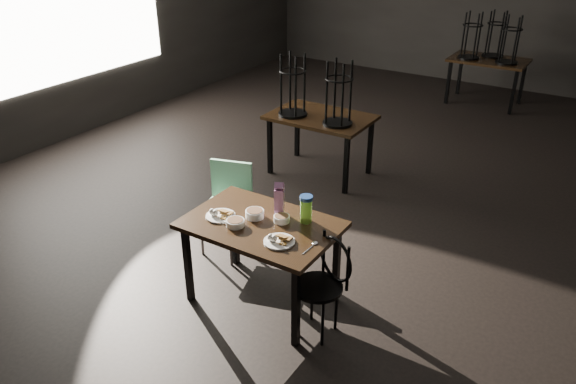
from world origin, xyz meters
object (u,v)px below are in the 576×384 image
Objects in this scene: juice_carton at (279,200)px; school_chair at (228,200)px; main_table at (261,231)px; bentwood_chair at (325,279)px; water_bottle at (306,209)px.

juice_carton is 0.91m from school_chair.
school_chair is (-0.72, 0.50, -0.14)m from main_table.
bentwood_chair is (0.55, -0.24, -0.41)m from juice_carton.
juice_carton is at bearing -179.69° from bentwood_chair.
water_bottle is (0.23, 0.02, -0.02)m from juice_carton.
water_bottle is 0.57m from bentwood_chair.
juice_carton reaches higher than main_table.
bentwood_chair reaches higher than main_table.
juice_carton reaches higher than bentwood_chair.
school_chair is at bearing -179.17° from bentwood_chair.
main_table is 1.37× the size of school_chair.
water_bottle is 1.11m from school_chair.
main_table is at bearing -51.21° from school_chair.
main_table is 0.41m from water_bottle.
juice_carton is 0.37× the size of bentwood_chair.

